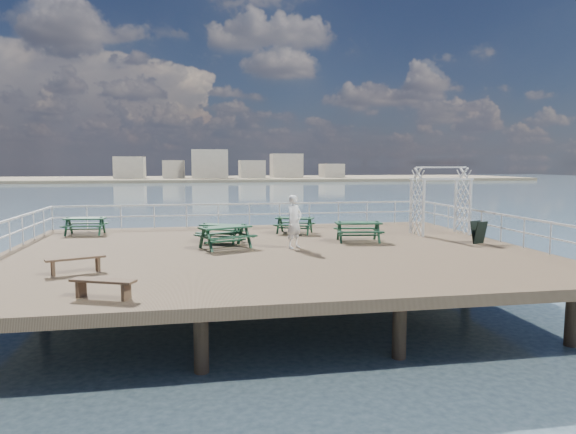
# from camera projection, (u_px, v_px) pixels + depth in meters

# --- Properties ---
(ground) EXTENTS (18.00, 14.00, 0.30)m
(ground) POSITION_uv_depth(u_px,v_px,m) (271.00, 253.00, 17.91)
(ground) COLOR brown
(ground) RESTS_ON ground
(sea_backdrop) EXTENTS (300.00, 300.00, 9.20)m
(sea_backdrop) POSITION_uv_depth(u_px,v_px,m) (245.00, 175.00, 151.33)
(sea_backdrop) COLOR #3A5362
(sea_backdrop) RESTS_ON ground
(railing) EXTENTS (17.77, 13.76, 1.10)m
(railing) POSITION_uv_depth(u_px,v_px,m) (259.00, 217.00, 20.30)
(railing) COLOR silver
(railing) RESTS_ON ground
(picnic_table_a) EXTENTS (1.74, 1.45, 0.80)m
(picnic_table_a) POSITION_uv_depth(u_px,v_px,m) (85.00, 222.00, 21.54)
(picnic_table_a) COLOR #163E26
(picnic_table_a) RESTS_ON ground
(picnic_table_b) EXTENTS (1.96, 1.81, 0.77)m
(picnic_table_b) POSITION_uv_depth(u_px,v_px,m) (295.00, 222.00, 21.91)
(picnic_table_b) COLOR #163E26
(picnic_table_b) RESTS_ON ground
(picnic_table_c) EXTENTS (1.92, 1.63, 0.84)m
(picnic_table_c) POSITION_uv_depth(u_px,v_px,m) (358.00, 227.00, 19.59)
(picnic_table_c) COLOR #163E26
(picnic_table_c) RESTS_ON ground
(picnic_table_d) EXTENTS (1.97, 1.83, 0.76)m
(picnic_table_d) POSITION_uv_depth(u_px,v_px,m) (221.00, 229.00, 19.48)
(picnic_table_d) COLOR #163E26
(picnic_table_d) RESTS_ON ground
(picnic_table_e) EXTENTS (2.21, 2.02, 0.88)m
(picnic_table_e) POSITION_uv_depth(u_px,v_px,m) (225.00, 232.00, 18.08)
(picnic_table_e) COLOR #163E26
(picnic_table_e) RESTS_ON ground
(flat_bench_near) EXTENTS (1.56, 0.89, 0.44)m
(flat_bench_near) POSITION_uv_depth(u_px,v_px,m) (76.00, 261.00, 13.98)
(flat_bench_near) COLOR brown
(flat_bench_near) RESTS_ON ground
(flat_bench_far) EXTENTS (1.51, 0.90, 0.43)m
(flat_bench_far) POSITION_uv_depth(u_px,v_px,m) (103.00, 284.00, 11.36)
(flat_bench_far) COLOR brown
(flat_bench_far) RESTS_ON ground
(trellis_arbor) EXTENTS (2.33, 1.30, 2.85)m
(trellis_arbor) POSITION_uv_depth(u_px,v_px,m) (440.00, 204.00, 21.58)
(trellis_arbor) COLOR silver
(trellis_arbor) RESTS_ON ground
(sandwich_board) EXTENTS (0.62, 0.53, 0.86)m
(sandwich_board) POSITION_uv_depth(u_px,v_px,m) (479.00, 233.00, 19.06)
(sandwich_board) COLOR black
(sandwich_board) RESTS_ON ground
(person) EXTENTS (0.81, 0.77, 1.87)m
(person) POSITION_uv_depth(u_px,v_px,m) (294.00, 222.00, 18.03)
(person) COLOR white
(person) RESTS_ON ground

